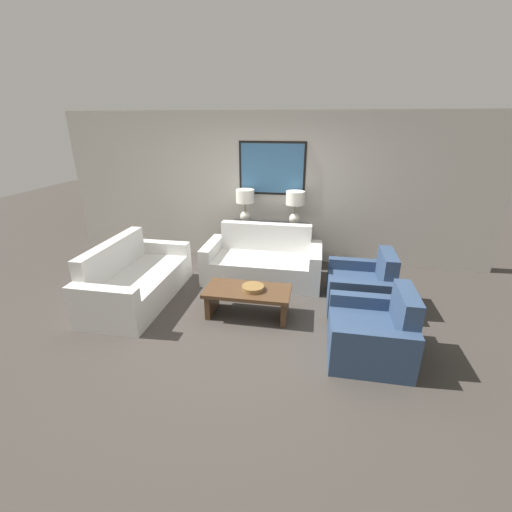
{
  "coord_description": "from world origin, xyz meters",
  "views": [
    {
      "loc": [
        0.83,
        -3.78,
        2.48
      ],
      "look_at": [
        -0.0,
        0.77,
        0.65
      ],
      "focal_mm": 24.0,
      "sensor_mm": 36.0,
      "label": 1
    }
  ],
  "objects_px": {
    "couch_by_back_wall": "(263,263)",
    "decorative_bowl": "(253,288)",
    "couch_by_side": "(136,281)",
    "console_table": "(269,244)",
    "armchair_near_back_wall": "(362,288)",
    "coffee_table": "(248,296)",
    "table_lamp_right": "(295,203)",
    "armchair_near_camera": "(373,334)",
    "table_lamp_left": "(245,201)"
  },
  "relations": [
    {
      "from": "table_lamp_right",
      "to": "couch_by_side",
      "type": "height_order",
      "value": "table_lamp_right"
    },
    {
      "from": "armchair_near_back_wall",
      "to": "armchair_near_camera",
      "type": "bearing_deg",
      "value": -90.0
    },
    {
      "from": "table_lamp_left",
      "to": "armchair_near_camera",
      "type": "bearing_deg",
      "value": -51.59
    },
    {
      "from": "couch_by_back_wall",
      "to": "decorative_bowl",
      "type": "distance_m",
      "value": 1.21
    },
    {
      "from": "couch_by_side",
      "to": "console_table",
      "type": "bearing_deg",
      "value": 45.03
    },
    {
      "from": "table_lamp_right",
      "to": "armchair_near_back_wall",
      "type": "height_order",
      "value": "table_lamp_right"
    },
    {
      "from": "table_lamp_right",
      "to": "coffee_table",
      "type": "xyz_separation_m",
      "value": [
        -0.46,
        -1.91,
        -0.86
      ]
    },
    {
      "from": "console_table",
      "to": "table_lamp_left",
      "type": "relative_size",
      "value": 2.3
    },
    {
      "from": "console_table",
      "to": "coffee_table",
      "type": "relative_size",
      "value": 1.23
    },
    {
      "from": "coffee_table",
      "to": "armchair_near_camera",
      "type": "xyz_separation_m",
      "value": [
        1.54,
        -0.57,
        -0.02
      ]
    },
    {
      "from": "table_lamp_left",
      "to": "armchair_near_back_wall",
      "type": "distance_m",
      "value": 2.54
    },
    {
      "from": "couch_by_side",
      "to": "armchair_near_camera",
      "type": "distance_m",
      "value": 3.34
    },
    {
      "from": "couch_by_back_wall",
      "to": "couch_by_side",
      "type": "bearing_deg",
      "value": -149.47
    },
    {
      "from": "console_table",
      "to": "table_lamp_right",
      "type": "xyz_separation_m",
      "value": [
        0.44,
        0.0,
        0.77
      ]
    },
    {
      "from": "armchair_near_camera",
      "to": "table_lamp_left",
      "type": "bearing_deg",
      "value": 128.41
    },
    {
      "from": "coffee_table",
      "to": "armchair_near_camera",
      "type": "relative_size",
      "value": 1.23
    },
    {
      "from": "console_table",
      "to": "table_lamp_right",
      "type": "height_order",
      "value": "table_lamp_right"
    },
    {
      "from": "couch_by_back_wall",
      "to": "coffee_table",
      "type": "relative_size",
      "value": 1.66
    },
    {
      "from": "couch_by_back_wall",
      "to": "table_lamp_left",
      "type": "bearing_deg",
      "value": 121.91
    },
    {
      "from": "couch_by_back_wall",
      "to": "armchair_near_camera",
      "type": "xyz_separation_m",
      "value": [
        1.53,
        -1.77,
        -0.02
      ]
    },
    {
      "from": "console_table",
      "to": "armchair_near_camera",
      "type": "xyz_separation_m",
      "value": [
        1.53,
        -2.48,
        -0.1
      ]
    },
    {
      "from": "table_lamp_right",
      "to": "couch_by_back_wall",
      "type": "distance_m",
      "value": 1.2
    },
    {
      "from": "console_table",
      "to": "armchair_near_camera",
      "type": "height_order",
      "value": "armchair_near_camera"
    },
    {
      "from": "table_lamp_left",
      "to": "table_lamp_right",
      "type": "height_order",
      "value": "same"
    },
    {
      "from": "table_lamp_right",
      "to": "couch_by_back_wall",
      "type": "relative_size",
      "value": 0.32
    },
    {
      "from": "coffee_table",
      "to": "decorative_bowl",
      "type": "xyz_separation_m",
      "value": [
        0.07,
        -0.0,
        0.14
      ]
    },
    {
      "from": "decorative_bowl",
      "to": "couch_by_back_wall",
      "type": "bearing_deg",
      "value": 92.89
    },
    {
      "from": "couch_by_side",
      "to": "decorative_bowl",
      "type": "xyz_separation_m",
      "value": [
        1.79,
        -0.18,
        0.14
      ]
    },
    {
      "from": "couch_by_back_wall",
      "to": "decorative_bowl",
      "type": "height_order",
      "value": "couch_by_back_wall"
    },
    {
      "from": "console_table",
      "to": "armchair_near_back_wall",
      "type": "distance_m",
      "value": 2.04
    },
    {
      "from": "table_lamp_right",
      "to": "armchair_near_back_wall",
      "type": "bearing_deg",
      "value": -51.17
    },
    {
      "from": "couch_by_side",
      "to": "table_lamp_left",
      "type": "bearing_deg",
      "value": 53.39
    },
    {
      "from": "armchair_near_back_wall",
      "to": "coffee_table",
      "type": "bearing_deg",
      "value": -159.66
    },
    {
      "from": "coffee_table",
      "to": "armchair_near_back_wall",
      "type": "bearing_deg",
      "value": 20.34
    },
    {
      "from": "console_table",
      "to": "armchair_near_back_wall",
      "type": "xyz_separation_m",
      "value": [
        1.53,
        -1.34,
        -0.1
      ]
    },
    {
      "from": "table_lamp_left",
      "to": "decorative_bowl",
      "type": "distance_m",
      "value": 2.11
    },
    {
      "from": "console_table",
      "to": "coffee_table",
      "type": "distance_m",
      "value": 1.92
    },
    {
      "from": "console_table",
      "to": "armchair_near_back_wall",
      "type": "relative_size",
      "value": 1.51
    },
    {
      "from": "console_table",
      "to": "coffee_table",
      "type": "bearing_deg",
      "value": -90.35
    },
    {
      "from": "coffee_table",
      "to": "table_lamp_right",
      "type": "bearing_deg",
      "value": 76.62
    },
    {
      "from": "decorative_bowl",
      "to": "armchair_near_back_wall",
      "type": "height_order",
      "value": "armchair_near_back_wall"
    },
    {
      "from": "table_lamp_left",
      "to": "armchair_near_back_wall",
      "type": "relative_size",
      "value": 0.66
    },
    {
      "from": "table_lamp_left",
      "to": "table_lamp_right",
      "type": "xyz_separation_m",
      "value": [
        0.89,
        0.0,
        0.0
      ]
    },
    {
      "from": "console_table",
      "to": "table_lamp_left",
      "type": "xyz_separation_m",
      "value": [
        -0.44,
        0.0,
        0.77
      ]
    },
    {
      "from": "console_table",
      "to": "couch_by_side",
      "type": "relative_size",
      "value": 0.74
    },
    {
      "from": "decorative_bowl",
      "to": "couch_by_side",
      "type": "bearing_deg",
      "value": 174.17
    },
    {
      "from": "coffee_table",
      "to": "couch_by_side",
      "type": "bearing_deg",
      "value": 174.04
    },
    {
      "from": "couch_by_back_wall",
      "to": "coffee_table",
      "type": "bearing_deg",
      "value": -90.55
    },
    {
      "from": "armchair_near_back_wall",
      "to": "armchair_near_camera",
      "type": "xyz_separation_m",
      "value": [
        0.0,
        -1.14,
        0.0
      ]
    },
    {
      "from": "console_table",
      "to": "armchair_near_back_wall",
      "type": "height_order",
      "value": "armchair_near_back_wall"
    }
  ]
}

